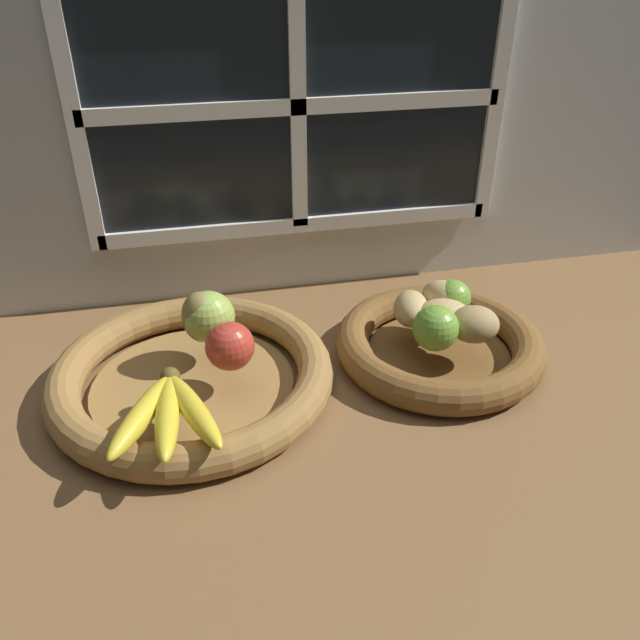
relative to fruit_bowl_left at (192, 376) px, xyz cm
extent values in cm
cube|color=brown|center=(19.75, -2.54, -3.70)|extent=(140.00, 90.00, 3.00)
cube|color=silver|center=(19.75, 27.46, 25.30)|extent=(140.00, 3.00, 55.00)
cube|color=black|center=(19.75, 25.56, 28.80)|extent=(64.00, 0.80, 38.00)
cube|color=white|center=(19.75, 24.96, 28.80)|extent=(2.40, 1.20, 38.00)
cube|color=white|center=(19.75, 24.96, 28.80)|extent=(64.00, 1.20, 2.40)
cube|color=white|center=(-12.25, 24.96, 28.80)|extent=(2.40, 1.20, 40.40)
cube|color=white|center=(51.75, 24.96, 28.80)|extent=(2.40, 1.20, 40.40)
cube|color=white|center=(19.75, 24.96, 9.80)|extent=(64.00, 1.20, 2.40)
cylinder|color=olive|center=(0.00, 0.00, -1.70)|extent=(27.43, 27.43, 1.00)
torus|color=olive|center=(0.00, 0.00, 0.18)|extent=(38.22, 38.22, 4.77)
cylinder|color=brown|center=(35.40, 0.00, -1.70)|extent=(20.71, 20.71, 1.00)
torus|color=brown|center=(35.40, 0.00, 0.18)|extent=(30.02, 30.02, 4.77)
sphere|color=#B73828|center=(5.28, -2.82, 5.78)|extent=(6.43, 6.43, 6.43)
sphere|color=#99B74C|center=(3.14, 4.70, 6.17)|extent=(7.19, 7.19, 7.19)
ellipsoid|color=olive|center=(2.18, 4.65, 6.28)|extent=(7.68, 7.75, 7.42)
ellipsoid|color=gold|center=(-5.84, -11.83, 3.95)|extent=(9.15, 14.84, 2.76)
ellipsoid|color=gold|center=(-2.95, -12.59, 3.95)|extent=(3.63, 15.31, 2.76)
ellipsoid|color=gold|center=(0.02, -12.17, 3.95)|extent=(7.66, 15.23, 2.76)
sphere|color=brown|center=(-2.51, -5.02, 3.95)|extent=(2.48, 2.48, 2.48)
ellipsoid|color=tan|center=(35.40, 0.00, 4.93)|extent=(8.86, 7.03, 4.72)
ellipsoid|color=tan|center=(31.71, 2.87, 4.92)|extent=(6.86, 8.37, 4.71)
ellipsoid|color=tan|center=(37.45, 4.51, 5.11)|extent=(8.31, 8.63, 5.08)
ellipsoid|color=#A38451|center=(38.68, -3.28, 5.11)|extent=(8.12, 7.38, 5.08)
sphere|color=#6B9E33|center=(32.75, -3.98, 5.72)|extent=(6.31, 6.31, 6.31)
sphere|color=#6B9E33|center=(38.49, 3.98, 5.26)|extent=(5.38, 5.38, 5.38)
camera|label=1|loc=(2.10, -71.64, 51.81)|focal=35.95mm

